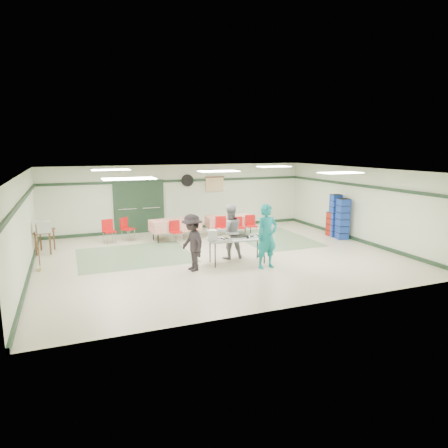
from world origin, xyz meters
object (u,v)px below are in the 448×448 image
object	(u,v)px
chair_c	(251,224)
chair_d	(175,230)
chair_b	(221,225)
printer_table	(45,234)
dining_table_b	(175,225)
chair_loose_b	(109,229)
volunteer_teal	(267,236)
crate_stack_red	(332,224)
volunteer_dark	(192,243)
crate_stack_blue_a	(335,216)
office_printer	(43,227)
dining_table_a	(230,221)
chair_loose_a	(126,227)
chair_a	(238,225)
broom	(38,247)
volunteer_grey	(230,232)
crate_stack_blue_b	(343,219)
serving_table	(237,240)

from	to	relation	value
chair_c	chair_d	distance (m)	2.99
chair_b	printer_table	distance (m)	6.07
dining_table_b	chair_loose_b	xyz separation A→B (m)	(-2.38, 0.28, -0.04)
volunteer_teal	chair_d	xyz separation A→B (m)	(-1.67, 3.85, -0.42)
dining_table_b	crate_stack_red	size ratio (longest dim) A/B	2.02
volunteer_dark	crate_stack_blue_a	xyz separation A→B (m)	(6.38, 2.13, 0.02)
chair_loose_b	printer_table	xyz separation A→B (m)	(-2.07, -0.55, 0.10)
chair_loose_b	office_printer	bearing A→B (deg)	-171.43
dining_table_a	chair_loose_a	xyz separation A→B (m)	(-3.93, 0.46, -0.04)
crate_stack_red	dining_table_a	bearing A→B (deg)	156.15
volunteer_teal	crate_stack_red	xyz separation A→B (m)	(4.33, 2.81, -0.45)
chair_loose_a	crate_stack_red	size ratio (longest dim) A/B	0.92
chair_a	broom	world-z (taller)	broom
printer_table	office_printer	xyz separation A→B (m)	(-0.00, -0.35, 0.30)
volunteer_grey	crate_stack_blue_b	size ratio (longest dim) A/B	1.10
chair_loose_b	broom	bearing A→B (deg)	-144.99
chair_d	office_printer	world-z (taller)	office_printer
crate_stack_blue_b	dining_table_a	bearing A→B (deg)	148.74
volunteer_grey	volunteer_dark	xyz separation A→B (m)	(-1.44, -0.77, -0.04)
chair_c	broom	distance (m)	7.56
chair_a	crate_stack_blue_b	distance (m)	3.91
chair_a	chair_b	bearing A→B (deg)	-177.27
chair_b	crate_stack_red	xyz separation A→B (m)	(4.24, -1.05, -0.06)
volunteer_teal	chair_c	distance (m)	4.09
chair_loose_b	crate_stack_red	size ratio (longest dim) A/B	0.93
dining_table_a	chair_loose_b	bearing A→B (deg)	-179.34
serving_table	dining_table_b	distance (m)	3.80
volunteer_teal	office_printer	distance (m)	7.08
crate_stack_blue_a	crate_stack_blue_b	xyz separation A→B (m)	(0.00, -0.46, -0.05)
chair_loose_b	chair_a	bearing A→B (deg)	-25.24
printer_table	office_printer	distance (m)	0.46
chair_loose_a	volunteer_dark	bearing A→B (deg)	-117.97
crate_stack_blue_b	chair_loose_b	bearing A→B (deg)	163.12
volunteer_dark	chair_b	bearing A→B (deg)	138.57
chair_a	volunteer_dark	bearing A→B (deg)	-127.50
dining_table_b	crate_stack_blue_b	bearing A→B (deg)	-25.32
chair_loose_b	crate_stack_red	world-z (taller)	crate_stack_red
chair_b	crate_stack_blue_b	bearing A→B (deg)	-9.70
volunteer_dark	chair_loose_b	world-z (taller)	volunteer_dark
volunteer_dark	chair_a	distance (m)	4.38
chair_c	office_printer	xyz separation A→B (m)	(-7.28, -0.05, 0.42)
crate_stack_blue_b	volunteer_dark	bearing A→B (deg)	-165.29
chair_b	crate_stack_blue_b	size ratio (longest dim) A/B	0.56
dining_table_a	chair_b	xyz separation A→B (m)	(-0.59, -0.57, -0.05)
office_printer	broom	size ratio (longest dim) A/B	0.35
volunteer_teal	office_printer	bearing A→B (deg)	140.76
chair_loose_a	chair_c	bearing A→B (deg)	-56.17
chair_c	chair_loose_b	world-z (taller)	chair_loose_b
crate_stack_blue_a	office_printer	size ratio (longest dim) A/B	3.56
crate_stack_red	broom	size ratio (longest dim) A/B	0.72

